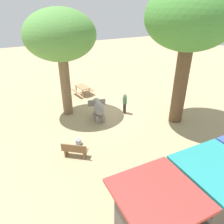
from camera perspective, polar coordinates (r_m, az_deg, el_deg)
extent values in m
plane|color=tan|center=(16.40, 0.07, -0.05)|extent=(60.00, 60.00, 0.00)
cylinder|color=gray|center=(15.56, -4.42, -0.60)|extent=(0.25, 0.25, 0.57)
cylinder|color=gray|center=(15.62, -3.00, -0.42)|extent=(0.25, 0.25, 0.57)
cylinder|color=gray|center=(14.89, -3.84, -1.98)|extent=(0.25, 0.25, 0.57)
cylinder|color=gray|center=(14.96, -2.36, -1.78)|extent=(0.25, 0.25, 0.57)
ellipsoid|color=gray|center=(14.96, -3.48, 0.91)|extent=(0.98, 1.53, 0.85)
sphere|color=gray|center=(15.69, -4.15, 2.65)|extent=(0.60, 0.60, 0.60)
cone|color=gray|center=(16.12, -4.25, 1.25)|extent=(0.19, 0.19, 0.95)
cube|color=gray|center=(15.55, -5.53, 2.34)|extent=(0.50, 0.17, 0.45)
cube|color=gray|center=(15.68, -2.65, 2.68)|extent=(0.50, 0.17, 0.45)
cylinder|color=#3F3833|center=(16.04, 3.51, 0.86)|extent=(0.14, 0.14, 0.82)
cylinder|color=#3F3833|center=(16.17, 3.17, 1.11)|extent=(0.14, 0.14, 0.82)
cylinder|color=#4C7F59|center=(15.80, 3.40, 3.25)|extent=(0.32, 0.32, 0.58)
sphere|color=tan|center=(15.64, 3.45, 4.58)|extent=(0.22, 0.22, 0.22)
cylinder|color=#4C7F59|center=(15.63, 3.82, 3.02)|extent=(0.09, 0.09, 0.55)
cylinder|color=#4C7F59|center=(15.95, 3.00, 3.58)|extent=(0.09, 0.09, 0.55)
cylinder|color=brown|center=(14.93, 17.63, 6.82)|extent=(0.89, 0.89, 5.28)
ellipsoid|color=#478C38|center=(14.09, 20.19, 22.59)|extent=(5.45, 5.00, 3.86)
cylinder|color=brown|center=(15.74, -12.17, 6.77)|extent=(0.69, 0.69, 4.35)
ellipsoid|color=#569342|center=(14.89, -13.54, 19.21)|extent=(4.67, 4.28, 3.31)
cube|color=brown|center=(11.95, -9.75, -9.80)|extent=(1.36, 1.15, 0.06)
cube|color=brown|center=(11.69, -10.11, -9.40)|extent=(1.16, 0.88, 0.40)
cube|color=brown|center=(12.26, -12.01, -10.35)|extent=(0.28, 0.34, 0.42)
cube|color=brown|center=(11.95, -7.23, -11.04)|extent=(0.28, 0.34, 0.42)
cube|color=#9E7A51|center=(19.38, -7.84, 6.65)|extent=(1.07, 1.62, 0.06)
cylinder|color=#9E7A51|center=(19.19, -6.04, 5.28)|extent=(0.10, 0.10, 0.72)
cylinder|color=#9E7A51|center=(18.90, -7.69, 4.81)|extent=(0.10, 0.10, 0.72)
cylinder|color=#9E7A51|center=(20.16, -7.85, 6.30)|extent=(0.10, 0.10, 0.72)
cylinder|color=#9E7A51|center=(19.88, -9.44, 5.86)|extent=(0.10, 0.10, 0.72)
cube|color=#9E7A51|center=(19.78, -6.23, 6.22)|extent=(0.52, 1.52, 0.05)
cube|color=#9E7A51|center=(19.23, -9.38, 5.36)|extent=(0.52, 1.52, 0.05)
cylinder|color=gray|center=(10.83, 27.43, -12.57)|extent=(0.10, 0.10, 2.40)
cube|color=#59514C|center=(9.53, 24.39, -19.78)|extent=(2.00, 1.80, 2.00)
cube|color=teal|center=(8.57, 26.32, -13.03)|extent=(2.50, 2.50, 0.12)
cylinder|color=gray|center=(8.57, 24.70, -24.63)|extent=(0.10, 0.10, 2.40)
cylinder|color=gray|center=(9.21, 16.88, -18.33)|extent=(0.10, 0.10, 2.40)
cylinder|color=gray|center=(10.29, 24.60, -14.20)|extent=(0.10, 0.10, 2.40)
cube|color=#C63833|center=(7.06, 11.98, -20.49)|extent=(2.50, 2.50, 0.12)
cylinder|color=gray|center=(8.11, 1.61, -25.04)|extent=(0.10, 0.10, 2.40)
cylinder|color=gray|center=(8.80, 12.74, -20.35)|extent=(0.10, 0.10, 2.40)
cylinder|color=gray|center=(13.01, -8.87, -7.80)|extent=(0.36, 0.36, 0.32)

